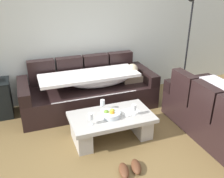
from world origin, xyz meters
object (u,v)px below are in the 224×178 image
fruit_bowl (111,114)px  wine_glass_near_right (134,108)px  coffee_table (111,124)px  wine_glass_far_back (103,103)px  couch_along_wall (91,90)px  couch_near_window (222,116)px  pair_of_shoes (130,169)px  wine_glass_near_left (91,117)px  open_magazine (130,112)px  floor_lamp (187,40)px

fruit_bowl → wine_glass_near_right: (0.33, -0.07, 0.08)m
coffee_table → wine_glass_far_back: size_ratio=7.23×
couch_along_wall → couch_near_window: 2.22m
couch_near_window → couch_along_wall: bearing=45.1°
wine_glass_near_right → pair_of_shoes: 0.87m
wine_glass_near_left → wine_glass_far_back: size_ratio=1.00×
couch_along_wall → couch_near_window: same height
wine_glass_near_left → wine_glass_far_back: (0.28, 0.33, 0.00)m
open_magazine → pair_of_shoes: open_magazine is taller
couch_along_wall → fruit_bowl: (-0.01, -1.08, 0.09)m
coffee_table → open_magazine: (0.29, -0.01, 0.15)m
coffee_table → open_magazine: size_ratio=4.29×
couch_near_window → wine_glass_near_right: bearing=71.7°
wine_glass_far_back → floor_lamp: size_ratio=0.09×
couch_near_window → wine_glass_near_left: size_ratio=11.26×
couch_along_wall → couch_near_window: size_ratio=1.27×
fruit_bowl → wine_glass_far_back: size_ratio=1.69×
couch_along_wall → fruit_bowl: 1.08m
coffee_table → fruit_bowl: size_ratio=4.29×
wine_glass_far_back → couch_near_window: bearing=-23.8°
coffee_table → floor_lamp: (1.92, 0.99, 0.88)m
wine_glass_near_right → wine_glass_far_back: size_ratio=1.00×
wine_glass_near_right → open_magazine: (-0.01, 0.10, -0.11)m
fruit_bowl → floor_lamp: (1.94, 1.02, 0.70)m
couch_near_window → pair_of_shoes: size_ratio=5.33×
couch_along_wall → wine_glass_near_right: 1.21m
couch_near_window → pair_of_shoes: couch_near_window is taller
floor_lamp → wine_glass_near_left: bearing=-153.7°
couch_near_window → fruit_bowl: size_ratio=6.67×
floor_lamp → couch_along_wall: bearing=178.2°
wine_glass_far_back → floor_lamp: (1.98, 0.79, 0.62)m
coffee_table → wine_glass_near_left: wine_glass_near_left is taller
coffee_table → wine_glass_near_left: bearing=-159.2°
couch_near_window → open_magazine: couch_near_window is taller
wine_glass_far_back → wine_glass_near_left: bearing=-130.1°
wine_glass_near_right → couch_near_window: bearing=-18.3°
couch_near_window → open_magazine: 1.36m
fruit_bowl → coffee_table: bearing=52.4°
open_magazine → floor_lamp: bearing=20.8°
couch_near_window → wine_glass_far_back: 1.78m
couch_near_window → open_magazine: bearing=68.0°
fruit_bowl → wine_glass_near_left: wine_glass_near_left is taller
wine_glass_near_right → open_magazine: size_ratio=0.59×
wine_glass_near_left → couch_near_window: bearing=-11.5°
couch_along_wall → floor_lamp: 2.09m
coffee_table → wine_glass_far_back: wine_glass_far_back is taller
floor_lamp → pair_of_shoes: (-1.95, -1.75, -1.07)m
floor_lamp → coffee_table: bearing=-152.7°
coffee_table → floor_lamp: size_ratio=0.62×
coffee_table → pair_of_shoes: bearing=-92.6°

